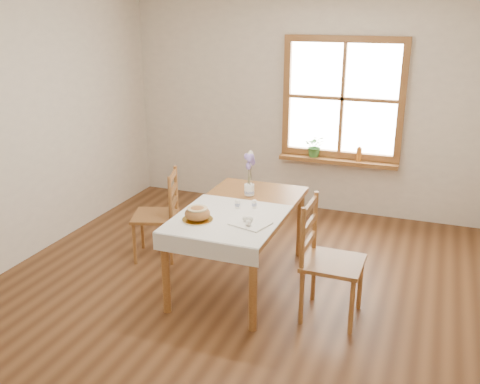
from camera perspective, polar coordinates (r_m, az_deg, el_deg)
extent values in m
plane|color=brown|center=(4.97, -1.25, -10.92)|extent=(5.00, 5.00, 0.00)
cube|color=beige|center=(6.79, 6.66, 8.90)|extent=(4.50, 0.10, 2.60)
cube|color=beige|center=(2.50, -23.80, -11.04)|extent=(4.50, 0.10, 2.60)
cube|color=beige|center=(5.68, -23.00, 5.52)|extent=(0.10, 5.00, 2.60)
cube|color=#98622F|center=(6.55, 11.26, 15.71)|extent=(1.46, 0.08, 0.08)
cube|color=#98622F|center=(6.77, 10.51, 3.99)|extent=(1.46, 0.08, 0.08)
cube|color=#98622F|center=(6.78, 5.05, 10.22)|extent=(0.08, 0.08, 1.30)
cube|color=#98622F|center=(6.55, 16.89, 9.17)|extent=(0.08, 0.08, 1.30)
cube|color=#98622F|center=(6.63, 10.87, 9.76)|extent=(0.04, 0.06, 1.30)
cube|color=#98622F|center=(6.63, 10.87, 9.76)|extent=(1.30, 0.06, 0.04)
cube|color=white|center=(6.66, 10.92, 9.79)|extent=(1.30, 0.01, 1.30)
cube|color=#98622F|center=(6.73, 10.38, 3.29)|extent=(1.46, 0.20, 0.05)
cube|color=#98622F|center=(4.91, 0.00, -1.93)|extent=(0.90, 1.60, 0.05)
cylinder|color=#98622F|center=(4.60, -7.91, -8.76)|extent=(0.07, 0.07, 0.70)
cylinder|color=#98622F|center=(4.32, 1.39, -10.55)|extent=(0.07, 0.07, 0.70)
cylinder|color=#98622F|center=(5.82, -1.01, -2.44)|extent=(0.07, 0.07, 0.70)
cylinder|color=#98622F|center=(5.60, 6.44, -3.46)|extent=(0.07, 0.07, 0.70)
cube|color=silver|center=(4.64, -1.33, -2.84)|extent=(0.91, 0.99, 0.01)
cylinder|color=white|center=(4.59, -4.55, -2.96)|extent=(0.32, 0.32, 0.01)
ellipsoid|color=#996236|center=(4.57, -4.57, -2.18)|extent=(0.22, 0.22, 0.12)
cube|color=silver|center=(4.50, 1.11, -3.38)|extent=(0.35, 0.32, 0.01)
cylinder|color=white|center=(4.84, -0.27, -1.24)|extent=(0.05, 0.05, 0.09)
cylinder|color=white|center=(4.85, 1.53, -1.25)|extent=(0.05, 0.05, 0.08)
cylinder|color=white|center=(5.19, 1.00, 0.17)|extent=(0.10, 0.10, 0.11)
imported|color=#3A762F|center=(6.75, 8.00, 4.62)|extent=(0.30, 0.32, 0.21)
cylinder|color=#B36621|center=(6.66, 12.58, 4.01)|extent=(0.08, 0.08, 0.18)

